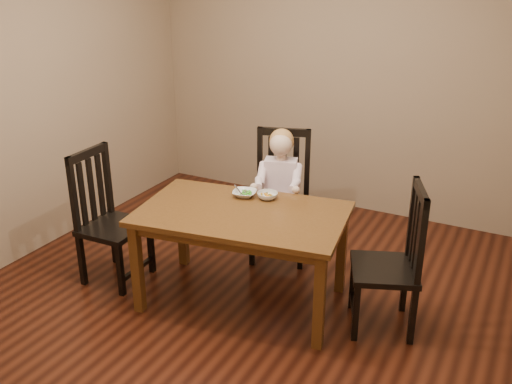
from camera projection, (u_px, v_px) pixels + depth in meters
The scene contains 9 objects.
room at pixel (244, 124), 3.90m from camera, with size 4.01×4.01×2.71m.
dining_table at pixel (242, 222), 4.08m from camera, with size 1.58×1.09×0.73m.
chair_child at pixel (281, 198), 4.83m from camera, with size 0.59×0.57×1.09m.
chair_left at pixel (108, 219), 4.46m from camera, with size 0.45×0.47×1.06m.
chair_right at pixel (393, 262), 3.84m from camera, with size 0.57×0.58×1.05m.
toddler at pixel (280, 183), 4.72m from camera, with size 0.35×0.44×0.60m, color silver, non-canonical shape.
bowl_peas at pixel (245, 193), 4.31m from camera, with size 0.18×0.18×0.04m, color silver.
bowl_veg at pixel (267, 196), 4.26m from camera, with size 0.15×0.15×0.05m, color silver.
fork at pixel (239, 191), 4.29m from camera, with size 0.12×0.08×0.05m.
Camera 1 is at (1.82, -3.32, 2.39)m, focal length 40.00 mm.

